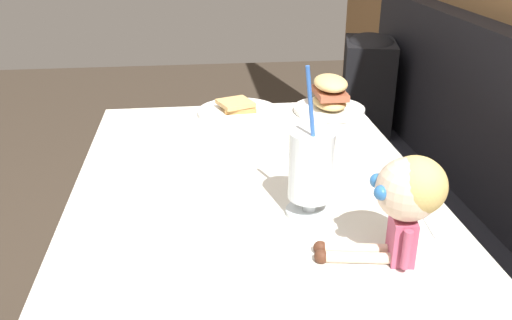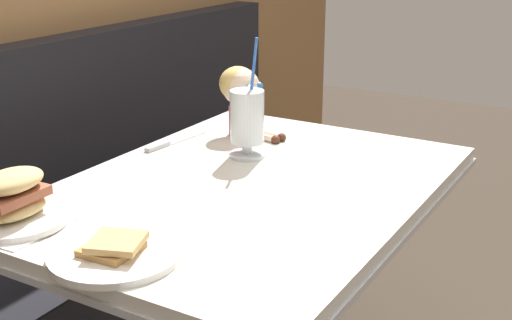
{
  "view_description": "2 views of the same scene",
  "coord_description": "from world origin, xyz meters",
  "px_view_note": "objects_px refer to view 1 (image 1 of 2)",
  "views": [
    {
      "loc": [
        1.12,
        0.06,
        1.3
      ],
      "look_at": [
        0.05,
        0.19,
        0.81
      ],
      "focal_mm": 38.15,
      "sensor_mm": 36.0,
      "label": 1
    },
    {
      "loc": [
        -1.33,
        -0.63,
        1.34
      ],
      "look_at": [
        -0.03,
        0.14,
        0.81
      ],
      "focal_mm": 48.89,
      "sensor_mm": 36.0,
      "label": 2
    }
  ],
  "objects_px": {
    "backpack": "(366,81)",
    "toast_plate": "(238,111)",
    "milkshake_glass": "(311,169)",
    "butter_knife": "(416,197)",
    "sandwich_plate": "(330,98)",
    "seated_doll": "(407,195)"
  },
  "relations": [
    {
      "from": "toast_plate",
      "to": "backpack",
      "type": "height_order",
      "value": "backpack"
    },
    {
      "from": "backpack",
      "to": "toast_plate",
      "type": "bearing_deg",
      "value": -45.54
    },
    {
      "from": "milkshake_glass",
      "to": "butter_knife",
      "type": "distance_m",
      "value": 0.26
    },
    {
      "from": "sandwich_plate",
      "to": "seated_doll",
      "type": "distance_m",
      "value": 0.8
    },
    {
      "from": "butter_knife",
      "to": "toast_plate",
      "type": "bearing_deg",
      "value": -150.47
    },
    {
      "from": "sandwich_plate",
      "to": "butter_knife",
      "type": "xyz_separation_m",
      "value": [
        0.58,
        0.05,
        -0.04
      ]
    },
    {
      "from": "sandwich_plate",
      "to": "toast_plate",
      "type": "bearing_deg",
      "value": -93.05
    },
    {
      "from": "backpack",
      "to": "sandwich_plate",
      "type": "bearing_deg",
      "value": -27.35
    },
    {
      "from": "toast_plate",
      "to": "butter_knife",
      "type": "distance_m",
      "value": 0.68
    },
    {
      "from": "milkshake_glass",
      "to": "toast_plate",
      "type": "bearing_deg",
      "value": -171.63
    },
    {
      "from": "sandwich_plate",
      "to": "seated_doll",
      "type": "height_order",
      "value": "seated_doll"
    },
    {
      "from": "toast_plate",
      "to": "seated_doll",
      "type": "relative_size",
      "value": 1.11
    },
    {
      "from": "toast_plate",
      "to": "backpack",
      "type": "relative_size",
      "value": 0.62
    },
    {
      "from": "seated_doll",
      "to": "backpack",
      "type": "bearing_deg",
      "value": 165.0
    },
    {
      "from": "sandwich_plate",
      "to": "backpack",
      "type": "xyz_separation_m",
      "value": [
        -0.6,
        0.31,
        -0.13
      ]
    },
    {
      "from": "milkshake_glass",
      "to": "butter_knife",
      "type": "relative_size",
      "value": 1.34
    },
    {
      "from": "seated_doll",
      "to": "butter_knife",
      "type": "bearing_deg",
      "value": 151.2
    },
    {
      "from": "butter_knife",
      "to": "seated_doll",
      "type": "xyz_separation_m",
      "value": [
        0.21,
        -0.12,
        0.12
      ]
    },
    {
      "from": "milkshake_glass",
      "to": "butter_knife",
      "type": "bearing_deg",
      "value": 98.15
    },
    {
      "from": "seated_doll",
      "to": "toast_plate",
      "type": "bearing_deg",
      "value": -164.7
    },
    {
      "from": "butter_knife",
      "to": "backpack",
      "type": "distance_m",
      "value": 1.2
    },
    {
      "from": "milkshake_glass",
      "to": "seated_doll",
      "type": "relative_size",
      "value": 1.4
    }
  ]
}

